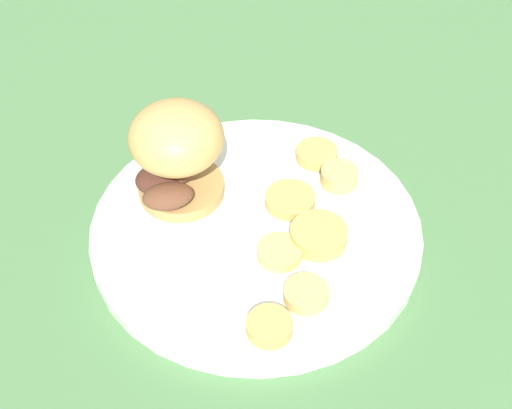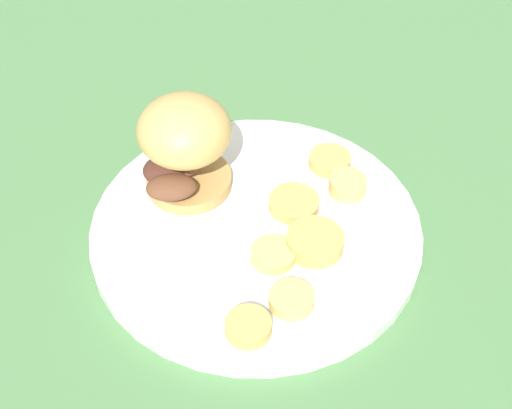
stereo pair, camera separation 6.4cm
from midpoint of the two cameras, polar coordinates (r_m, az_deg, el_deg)
The scene contains 10 objects.
ground_plane at distance 0.67m, azimuth -2.73°, elevation -2.57°, with size 4.00×4.00×0.00m, color #4C7A47.
dinner_plate at distance 0.66m, azimuth -2.76°, elevation -2.07°, with size 0.31×0.31×0.02m.
sandwich at distance 0.66m, azimuth -9.30°, elevation 4.11°, with size 0.09×0.10×0.10m.
potato_round_0 at distance 0.58m, azimuth -2.12°, elevation -9.91°, with size 0.04×0.04×0.01m, color tan.
potato_round_1 at distance 0.72m, azimuth 2.36°, elevation 3.95°, with size 0.04×0.04×0.01m, color tan.
potato_round_2 at distance 0.69m, azimuth 4.07°, elevation 2.14°, with size 0.04×0.04×0.02m, color #DBB766.
potato_round_3 at distance 0.60m, azimuth 0.98°, elevation -7.36°, with size 0.04×0.04×0.01m, color #DBB766.
potato_round_4 at distance 0.67m, azimuth 0.03°, elevation 0.26°, with size 0.05×0.05×0.01m, color tan.
potato_round_5 at distance 0.63m, azimuth -1.00°, elevation -4.00°, with size 0.04×0.04×0.01m, color #DBB766.
potato_round_6 at distance 0.64m, azimuth 2.05°, elevation -2.90°, with size 0.05×0.05×0.01m, color tan.
Camera 1 is at (-0.16, 0.42, 0.50)m, focal length 50.00 mm.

